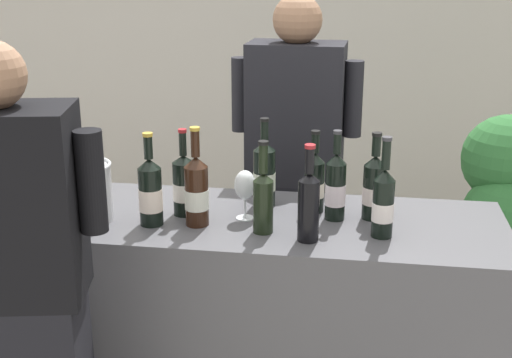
{
  "coord_description": "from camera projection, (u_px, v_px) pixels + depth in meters",
  "views": [
    {
      "loc": [
        0.51,
        -2.3,
        1.87
      ],
      "look_at": [
        0.16,
        0.0,
        1.11
      ],
      "focal_mm": 48.08,
      "sensor_mm": 36.0,
      "label": 1
    }
  ],
  "objects": [
    {
      "name": "wine_bottle_6",
      "position": [
        374.0,
        187.0,
        2.46
      ],
      "size": [
        0.08,
        0.08,
        0.32
      ],
      "color": "black",
      "rests_on": "counter"
    },
    {
      "name": "wine_bottle_9",
      "position": [
        150.0,
        192.0,
        2.4
      ],
      "size": [
        0.08,
        0.08,
        0.34
      ],
      "color": "black",
      "rests_on": "counter"
    },
    {
      "name": "wine_bottle_10",
      "position": [
        264.0,
        174.0,
        2.58
      ],
      "size": [
        0.09,
        0.09,
        0.34
      ],
      "color": "black",
      "rests_on": "counter"
    },
    {
      "name": "wine_bottle_11",
      "position": [
        196.0,
        191.0,
        2.4
      ],
      "size": [
        0.08,
        0.08,
        0.36
      ],
      "color": "black",
      "rests_on": "counter"
    },
    {
      "name": "wine_bottle_5",
      "position": [
        309.0,
        204.0,
        2.26
      ],
      "size": [
        0.07,
        0.07,
        0.33
      ],
      "color": "black",
      "rests_on": "counter"
    },
    {
      "name": "wine_bottle_3",
      "position": [
        50.0,
        165.0,
        2.69
      ],
      "size": [
        0.08,
        0.08,
        0.35
      ],
      "color": "black",
      "rests_on": "counter"
    },
    {
      "name": "counter",
      "position": [
        216.0,
        330.0,
        2.67
      ],
      "size": [
        2.11,
        0.62,
        0.96
      ],
      "primitive_type": "cube",
      "color": "#4C4C51",
      "rests_on": "ground_plane"
    },
    {
      "name": "wine_bottle_1",
      "position": [
        336.0,
        187.0,
        2.45
      ],
      "size": [
        0.07,
        0.07,
        0.33
      ],
      "color": "black",
      "rests_on": "counter"
    },
    {
      "name": "person_guest",
      "position": [
        21.0,
        326.0,
        2.05
      ],
      "size": [
        0.56,
        0.31,
        1.66
      ],
      "color": "black",
      "rests_on": "ground_plane"
    },
    {
      "name": "ice_bucket",
      "position": [
        82.0,
        192.0,
        2.45
      ],
      "size": [
        0.22,
        0.22,
        0.21
      ],
      "color": "silver",
      "rests_on": "counter"
    },
    {
      "name": "wine_bottle_2",
      "position": [
        78.0,
        166.0,
        2.71
      ],
      "size": [
        0.07,
        0.07,
        0.32
      ],
      "color": "black",
      "rests_on": "counter"
    },
    {
      "name": "wine_bottle_7",
      "position": [
        314.0,
        182.0,
        2.53
      ],
      "size": [
        0.08,
        0.08,
        0.31
      ],
      "color": "black",
      "rests_on": "counter"
    },
    {
      "name": "wine_bottle_8",
      "position": [
        184.0,
        185.0,
        2.5
      ],
      "size": [
        0.08,
        0.08,
        0.32
      ],
      "color": "black",
      "rests_on": "counter"
    },
    {
      "name": "wine_glass",
      "position": [
        245.0,
        187.0,
        2.45
      ],
      "size": [
        0.08,
        0.08,
        0.18
      ],
      "color": "silver",
      "rests_on": "counter"
    },
    {
      "name": "person_server",
      "position": [
        294.0,
        191.0,
        3.13
      ],
      "size": [
        0.58,
        0.26,
        1.71
      ],
      "color": "black",
      "rests_on": "ground_plane"
    },
    {
      "name": "wine_bottle_0",
      "position": [
        263.0,
        199.0,
        2.33
      ],
      "size": [
        0.07,
        0.07,
        0.33
      ],
      "color": "black",
      "rests_on": "counter"
    },
    {
      "name": "wine_bottle_4",
      "position": [
        383.0,
        202.0,
        2.3
      ],
      "size": [
        0.07,
        0.07,
        0.35
      ],
      "color": "black",
      "rests_on": "counter"
    },
    {
      "name": "wall_back",
      "position": [
        290.0,
        24.0,
        4.82
      ],
      "size": [
        8.0,
        0.1,
        2.8
      ],
      "primitive_type": "cube",
      "color": "beige",
      "rests_on": "ground_plane"
    }
  ]
}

